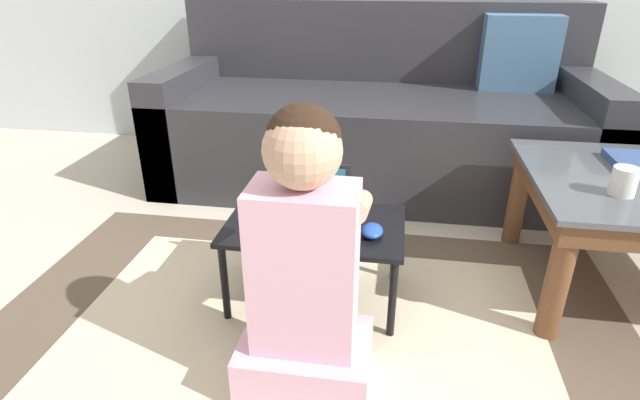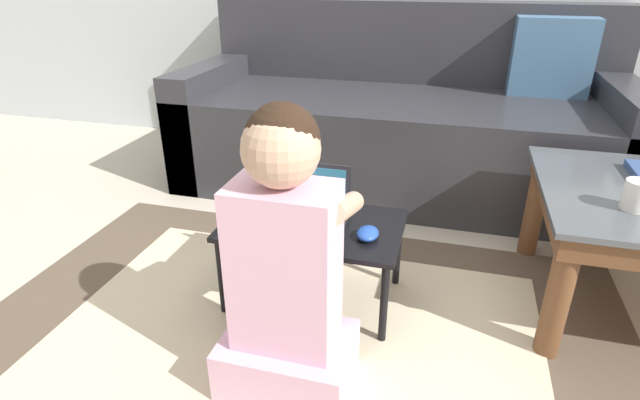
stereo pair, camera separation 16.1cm
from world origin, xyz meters
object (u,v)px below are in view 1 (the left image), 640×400
object	(u,v)px
laptop_desk	(315,232)
computer_mouse	(372,231)
couch	(378,121)
cup_on_table	(624,181)
laptop	(311,211)
person_seated	(305,271)

from	to	relation	value
laptop_desk	computer_mouse	world-z (taller)	computer_mouse
couch	cup_on_table	bearing A→B (deg)	-53.90
laptop	computer_mouse	xyz separation A→B (m)	(0.20, -0.07, -0.02)
laptop	computer_mouse	size ratio (longest dim) A/B	2.67
laptop	person_seated	distance (m)	0.41
computer_mouse	couch	bearing A→B (deg)	92.36
laptop_desk	laptop	world-z (taller)	laptop
laptop_desk	cup_on_table	bearing A→B (deg)	5.06
laptop_desk	person_seated	bearing A→B (deg)	-84.01
laptop	cup_on_table	world-z (taller)	cup_on_table
couch	laptop_desk	xyz separation A→B (m)	(-0.14, -1.14, -0.04)
computer_mouse	person_seated	xyz separation A→B (m)	(-0.15, -0.33, 0.05)
couch	person_seated	world-z (taller)	couch
cup_on_table	computer_mouse	bearing A→B (deg)	-169.85
person_seated	cup_on_table	bearing A→B (deg)	27.88
laptop_desk	couch	bearing A→B (deg)	83.14
computer_mouse	laptop_desk	bearing A→B (deg)	165.26
couch	laptop_desk	size ratio (longest dim) A/B	3.74
computer_mouse	laptop	bearing A→B (deg)	159.96
laptop	person_seated	size ratio (longest dim) A/B	0.31
laptop	person_seated	bearing A→B (deg)	-81.89
couch	person_seated	size ratio (longest dim) A/B	2.72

